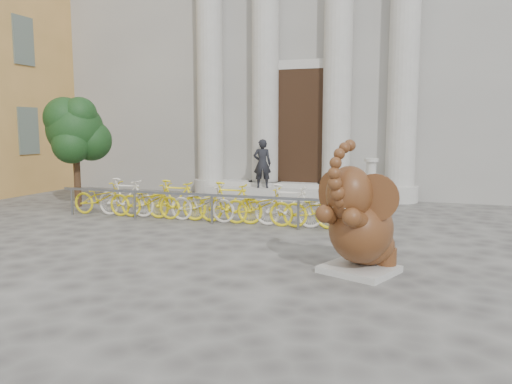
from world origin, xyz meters
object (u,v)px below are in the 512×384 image
(tree, at_px, (76,131))
(pedestrian, at_px, (262,164))
(elephant_statue, at_px, (359,226))
(bike_rack, at_px, (215,202))

(tree, xyz_separation_m, pedestrian, (4.58, 3.31, -1.06))
(pedestrian, bearing_deg, elephant_statue, 102.26)
(elephant_statue, height_order, tree, tree)
(bike_rack, xyz_separation_m, tree, (-4.76, 0.94, 1.71))
(tree, bearing_deg, elephant_statue, -25.98)
(elephant_statue, distance_m, pedestrian, 8.54)
(elephant_statue, bearing_deg, bike_rack, 162.43)
(bike_rack, xyz_separation_m, pedestrian, (-0.18, 4.25, 0.65))
(elephant_statue, relative_size, pedestrian, 1.33)
(pedestrian, bearing_deg, tree, 19.85)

